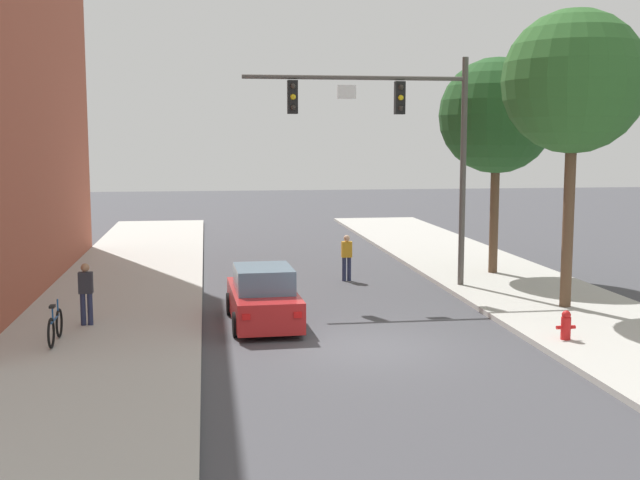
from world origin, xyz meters
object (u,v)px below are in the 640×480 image
(traffic_signal_mast, at_px, (401,127))
(street_tree_second, at_px, (497,116))
(car_lead_red, at_px, (263,298))
(fire_hydrant, at_px, (566,325))
(bicycle_leaning, at_px, (55,327))
(pedestrian_crossing_road, at_px, (347,255))
(street_tree_nearest, at_px, (574,83))
(pedestrian_sidewalk_left_walker, at_px, (86,291))

(traffic_signal_mast, xyz_separation_m, street_tree_second, (4.06, 2.24, 0.45))
(traffic_signal_mast, height_order, car_lead_red, traffic_signal_mast)
(traffic_signal_mast, xyz_separation_m, fire_hydrant, (2.31, -7.51, -4.87))
(bicycle_leaning, bearing_deg, car_lead_red, 19.99)
(car_lead_red, relative_size, pedestrian_crossing_road, 2.62)
(bicycle_leaning, height_order, street_tree_nearest, street_tree_nearest)
(car_lead_red, relative_size, street_tree_nearest, 0.50)
(fire_hydrant, bearing_deg, pedestrian_crossing_road, 111.26)
(traffic_signal_mast, bearing_deg, fire_hydrant, -72.92)
(traffic_signal_mast, distance_m, pedestrian_sidewalk_left_walker, 11.26)
(car_lead_red, distance_m, street_tree_second, 12.11)
(traffic_signal_mast, bearing_deg, pedestrian_sidewalk_left_walker, -155.63)
(fire_hydrant, xyz_separation_m, street_tree_nearest, (1.72, 3.69, 6.08))
(traffic_signal_mast, height_order, bicycle_leaning, traffic_signal_mast)
(traffic_signal_mast, xyz_separation_m, street_tree_nearest, (4.02, -3.83, 1.21))
(car_lead_red, distance_m, pedestrian_crossing_road, 7.14)
(bicycle_leaning, relative_size, street_tree_second, 0.23)
(fire_hydrant, bearing_deg, pedestrian_sidewalk_left_walker, 164.70)
(street_tree_second, bearing_deg, bicycle_leaning, -149.31)
(traffic_signal_mast, xyz_separation_m, pedestrian_crossing_road, (-1.42, 2.06, -4.47))
(street_tree_nearest, xyz_separation_m, street_tree_second, (0.04, 6.07, -0.76))
(bicycle_leaning, distance_m, fire_hydrant, 12.34)
(pedestrian_sidewalk_left_walker, distance_m, street_tree_second, 15.76)
(car_lead_red, relative_size, street_tree_second, 0.55)
(traffic_signal_mast, height_order, fire_hydrant, traffic_signal_mast)
(car_lead_red, height_order, street_tree_second, street_tree_second)
(pedestrian_crossing_road, distance_m, street_tree_nearest, 9.82)
(traffic_signal_mast, distance_m, car_lead_red, 7.92)
(pedestrian_crossing_road, bearing_deg, street_tree_nearest, -47.27)
(street_tree_nearest, relative_size, street_tree_second, 1.09)
(pedestrian_sidewalk_left_walker, xyz_separation_m, pedestrian_crossing_road, (8.06, 6.35, -0.15))
(car_lead_red, relative_size, fire_hydrant, 5.96)
(traffic_signal_mast, bearing_deg, pedestrian_crossing_road, 124.51)
(traffic_signal_mast, height_order, pedestrian_crossing_road, traffic_signal_mast)
(fire_hydrant, bearing_deg, bicycle_leaning, 173.31)
(car_lead_red, distance_m, fire_hydrant, 7.87)
(street_tree_second, bearing_deg, street_tree_nearest, -90.34)
(street_tree_nearest, bearing_deg, pedestrian_sidewalk_left_walker, -178.04)
(pedestrian_sidewalk_left_walker, xyz_separation_m, fire_hydrant, (11.78, -3.22, -0.56))
(pedestrian_sidewalk_left_walker, relative_size, fire_hydrant, 2.28)
(pedestrian_crossing_road, bearing_deg, bicycle_leaning, -136.36)
(car_lead_red, bearing_deg, bicycle_leaning, -160.01)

